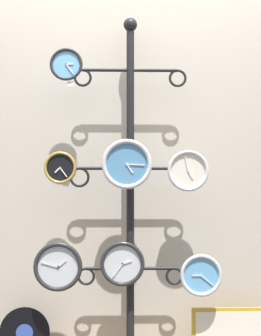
{
  "coord_description": "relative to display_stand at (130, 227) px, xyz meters",
  "views": [
    {
      "loc": [
        -0.06,
        -2.45,
        1.06
      ],
      "look_at": [
        0.0,
        0.36,
        1.2
      ],
      "focal_mm": 50.0,
      "sensor_mm": 36.0,
      "label": 1
    }
  ],
  "objects": [
    {
      "name": "shop_wall",
      "position": [
        0.0,
        0.16,
        0.56
      ],
      "size": [
        4.4,
        0.04,
        2.8
      ],
      "color": "#BCB2A3",
      "rests_on": "ground_plane"
    },
    {
      "name": "clock_top_left",
      "position": [
        -0.38,
        -0.1,
        0.97
      ],
      "size": [
        0.2,
        0.04,
        0.2
      ],
      "color": "#60A8DB"
    },
    {
      "name": "clock_bottom_right",
      "position": [
        0.41,
        -0.11,
        -0.28
      ],
      "size": [
        0.25,
        0.04,
        0.25
      ],
      "color": "#60A8DB"
    },
    {
      "name": "price_tag_upper",
      "position": [
        -0.36,
        -0.1,
        0.85
      ],
      "size": [
        0.04,
        0.0,
        0.03
      ],
      "color": "white"
    },
    {
      "name": "display_stand",
      "position": [
        0.0,
        0.0,
        0.0
      ],
      "size": [
        0.75,
        0.37,
        2.13
      ],
      "color": "black",
      "rests_on": "ground_plane"
    },
    {
      "name": "clock_middle_right",
      "position": [
        0.34,
        -0.1,
        0.34
      ],
      "size": [
        0.25,
        0.04,
        0.25
      ],
      "color": "silver"
    },
    {
      "name": "clock_middle_left",
      "position": [
        -0.42,
        -0.09,
        0.35
      ],
      "size": [
        0.19,
        0.04,
        0.19
      ],
      "color": "black"
    },
    {
      "name": "clock_bottom_left",
      "position": [
        -0.42,
        -0.12,
        -0.22
      ],
      "size": [
        0.28,
        0.04,
        0.28
      ],
      "color": "silver"
    },
    {
      "name": "clock_bottom_center",
      "position": [
        -0.05,
        -0.08,
        -0.21
      ],
      "size": [
        0.26,
        0.04,
        0.26
      ],
      "color": "silver"
    },
    {
      "name": "clock_middle_center",
      "position": [
        -0.02,
        -0.11,
        0.37
      ],
      "size": [
        0.3,
        0.04,
        0.3
      ],
      "color": "#4C84B2"
    },
    {
      "name": "picture_frame",
      "position": [
        0.62,
        -0.01,
        -0.63
      ],
      "size": [
        0.51,
        0.02,
        0.29
      ],
      "color": "gold",
      "rests_on": "low_shelf"
    },
    {
      "name": "vinyl_record",
      "position": [
        -0.63,
        -0.01,
        -0.63
      ],
      "size": [
        0.3,
        0.01,
        0.3
      ],
      "color": "black",
      "rests_on": "low_shelf"
    }
  ]
}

